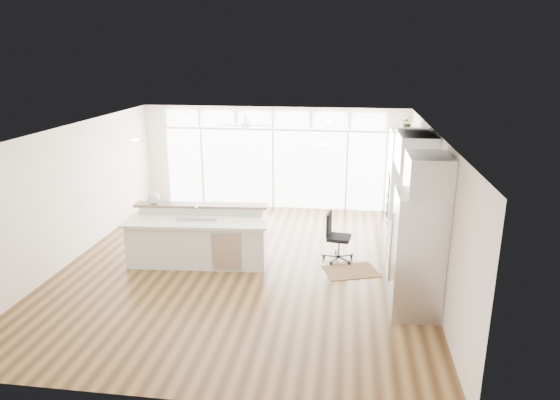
# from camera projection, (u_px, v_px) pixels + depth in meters

# --- Properties ---
(floor) EXTENTS (7.00, 8.00, 0.02)m
(floor) POSITION_uv_depth(u_px,v_px,m) (244.00, 266.00, 9.88)
(floor) COLOR #472E16
(floor) RESTS_ON ground
(ceiling) EXTENTS (7.00, 8.00, 0.02)m
(ceiling) POSITION_uv_depth(u_px,v_px,m) (241.00, 130.00, 9.10)
(ceiling) COLOR white
(ceiling) RESTS_ON wall_back
(wall_back) EXTENTS (7.00, 0.04, 2.70)m
(wall_back) POSITION_uv_depth(u_px,v_px,m) (274.00, 158.00, 13.28)
(wall_back) COLOR white
(wall_back) RESTS_ON floor
(wall_front) EXTENTS (7.00, 0.04, 2.70)m
(wall_front) POSITION_uv_depth(u_px,v_px,m) (170.00, 301.00, 5.69)
(wall_front) COLOR white
(wall_front) RESTS_ON floor
(wall_left) EXTENTS (0.04, 8.00, 2.70)m
(wall_left) POSITION_uv_depth(u_px,v_px,m) (71.00, 194.00, 9.95)
(wall_left) COLOR white
(wall_left) RESTS_ON floor
(wall_right) EXTENTS (0.04, 8.00, 2.70)m
(wall_right) POSITION_uv_depth(u_px,v_px,m) (432.00, 208.00, 9.03)
(wall_right) COLOR white
(wall_right) RESTS_ON floor
(glass_wall) EXTENTS (5.80, 0.06, 2.08)m
(glass_wall) POSITION_uv_depth(u_px,v_px,m) (273.00, 169.00, 13.31)
(glass_wall) COLOR white
(glass_wall) RESTS_ON wall_back
(transom_row) EXTENTS (5.90, 0.06, 0.40)m
(transom_row) POSITION_uv_depth(u_px,v_px,m) (273.00, 119.00, 12.93)
(transom_row) COLOR white
(transom_row) RESTS_ON wall_back
(desk_window) EXTENTS (0.04, 0.85, 0.85)m
(desk_window) POSITION_uv_depth(u_px,v_px,m) (428.00, 193.00, 9.26)
(desk_window) COLOR white
(desk_window) RESTS_ON wall_right
(ceiling_fan) EXTENTS (1.16, 1.16, 0.32)m
(ceiling_fan) POSITION_uv_depth(u_px,v_px,m) (245.00, 121.00, 11.89)
(ceiling_fan) COLOR white
(ceiling_fan) RESTS_ON ceiling
(recessed_lights) EXTENTS (3.40, 3.00, 0.02)m
(recessed_lights) POSITION_uv_depth(u_px,v_px,m) (243.00, 129.00, 9.30)
(recessed_lights) COLOR #F1E2CD
(recessed_lights) RESTS_ON ceiling
(oven_cabinet) EXTENTS (0.64, 1.20, 2.50)m
(oven_cabinet) POSITION_uv_depth(u_px,v_px,m) (403.00, 187.00, 10.81)
(oven_cabinet) COLOR white
(oven_cabinet) RESTS_ON floor
(desk_nook) EXTENTS (0.72, 1.30, 0.76)m
(desk_nook) POSITION_uv_depth(u_px,v_px,m) (405.00, 251.00, 9.64)
(desk_nook) COLOR white
(desk_nook) RESTS_ON floor
(upper_cabinets) EXTENTS (0.64, 1.30, 0.64)m
(upper_cabinets) POSITION_uv_depth(u_px,v_px,m) (415.00, 150.00, 9.07)
(upper_cabinets) COLOR white
(upper_cabinets) RESTS_ON wall_right
(refrigerator) EXTENTS (0.76, 0.90, 2.00)m
(refrigerator) POSITION_uv_depth(u_px,v_px,m) (418.00, 254.00, 7.90)
(refrigerator) COLOR silver
(refrigerator) RESTS_ON floor
(fridge_cabinet) EXTENTS (0.64, 0.90, 0.60)m
(fridge_cabinet) POSITION_uv_depth(u_px,v_px,m) (428.00, 174.00, 7.52)
(fridge_cabinet) COLOR white
(fridge_cabinet) RESTS_ON wall_right
(framed_photos) EXTENTS (0.06, 0.22, 0.80)m
(framed_photos) POSITION_uv_depth(u_px,v_px,m) (423.00, 192.00, 9.89)
(framed_photos) COLOR black
(framed_photos) RESTS_ON wall_right
(kitchen_island) EXTENTS (2.88, 1.27, 1.11)m
(kitchen_island) POSITION_uv_depth(u_px,v_px,m) (197.00, 238.00, 9.82)
(kitchen_island) COLOR white
(kitchen_island) RESTS_ON floor
(rug) EXTENTS (1.18, 1.01, 0.01)m
(rug) POSITION_uv_depth(u_px,v_px,m) (351.00, 271.00, 9.63)
(rug) COLOR #3D2513
(rug) RESTS_ON floor
(office_chair) EXTENTS (0.57, 0.54, 0.99)m
(office_chair) POSITION_uv_depth(u_px,v_px,m) (339.00, 237.00, 10.01)
(office_chair) COLOR black
(office_chair) RESTS_ON floor
(fishbowl) EXTENTS (0.26, 0.26, 0.24)m
(fishbowl) POSITION_uv_depth(u_px,v_px,m) (154.00, 198.00, 10.06)
(fishbowl) COLOR silver
(fishbowl) RESTS_ON kitchen_island
(monitor) EXTENTS (0.10, 0.50, 0.42)m
(monitor) POSITION_uv_depth(u_px,v_px,m) (403.00, 222.00, 9.48)
(monitor) COLOR black
(monitor) RESTS_ON desk_nook
(keyboard) EXTENTS (0.15, 0.30, 0.01)m
(keyboard) POSITION_uv_depth(u_px,v_px,m) (394.00, 231.00, 9.56)
(keyboard) COLOR white
(keyboard) RESTS_ON desk_nook
(potted_plant) EXTENTS (0.27, 0.30, 0.22)m
(potted_plant) POSITION_uv_depth(u_px,v_px,m) (408.00, 125.00, 10.42)
(potted_plant) COLOR #345625
(potted_plant) RESTS_ON oven_cabinet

